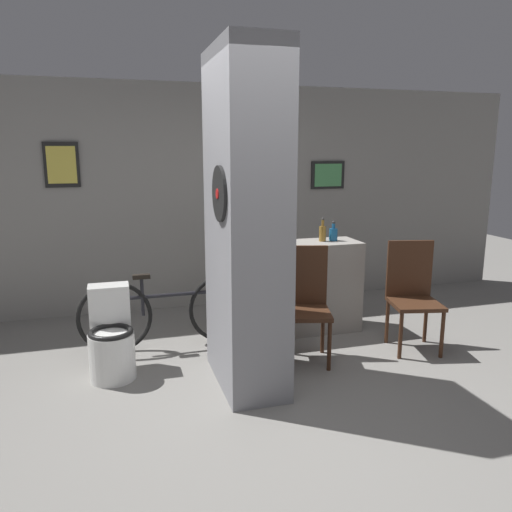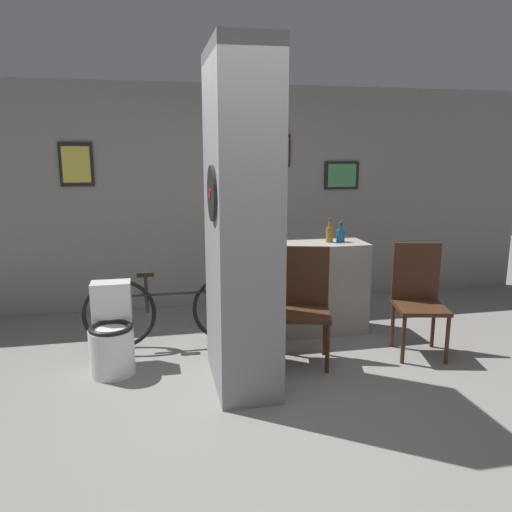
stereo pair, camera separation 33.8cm
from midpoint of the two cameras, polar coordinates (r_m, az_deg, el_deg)
ground_plane at (r=3.85m, az=0.27°, el=-16.76°), size 14.00×14.00×0.00m
wall_back at (r=5.97m, az=-7.02°, el=6.63°), size 8.00×0.09×2.60m
pillar_center at (r=3.85m, az=-3.71°, el=3.73°), size 0.50×0.96×2.60m
counter_shelf at (r=5.12m, az=2.12°, el=-3.70°), size 1.43×0.44×0.94m
toilet at (r=4.40m, az=-18.37°, el=-9.12°), size 0.37×0.53×0.74m
chair_near_pillar at (r=4.46m, az=3.35°, el=-5.01°), size 0.54×0.54×1.02m
chair_by_doorway at (r=4.89m, az=15.58°, el=-3.94°), size 0.52×0.52×1.02m
bicycle at (r=4.85m, az=-11.68°, el=-6.24°), size 1.71×0.42×0.73m
bottle_tall at (r=5.14m, az=5.76°, el=2.66°), size 0.07×0.07×0.24m
bottle_short at (r=5.18m, az=6.99°, el=2.55°), size 0.09×0.09×0.21m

